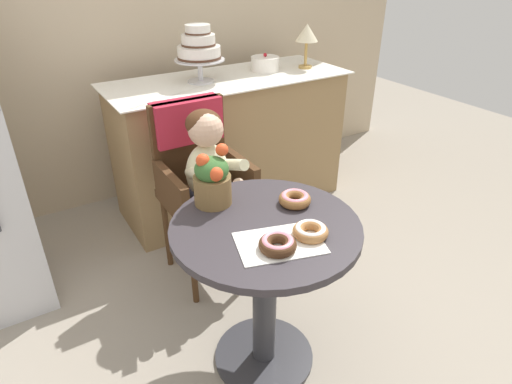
# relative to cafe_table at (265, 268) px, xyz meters

# --- Properties ---
(ground_plane) EXTENTS (8.00, 8.00, 0.00)m
(ground_plane) POSITION_rel_cafe_table_xyz_m (0.00, 0.00, -0.51)
(ground_plane) COLOR gray
(cafe_table) EXTENTS (0.72, 0.72, 0.72)m
(cafe_table) POSITION_rel_cafe_table_xyz_m (0.00, 0.00, 0.00)
(cafe_table) COLOR #332D33
(cafe_table) RESTS_ON ground
(wicker_chair) EXTENTS (0.42, 0.45, 0.95)m
(wicker_chair) POSITION_rel_cafe_table_xyz_m (0.07, 0.76, 0.13)
(wicker_chair) COLOR #472D19
(wicker_chair) RESTS_ON ground
(seated_child) EXTENTS (0.27, 0.32, 0.73)m
(seated_child) POSITION_rel_cafe_table_xyz_m (0.07, 0.61, 0.17)
(seated_child) COLOR beige
(seated_child) RESTS_ON ground
(paper_napkin) EXTENTS (0.34, 0.28, 0.00)m
(paper_napkin) POSITION_rel_cafe_table_xyz_m (-0.02, -0.13, 0.21)
(paper_napkin) COLOR white
(paper_napkin) RESTS_ON cafe_table
(donut_front) EXTENTS (0.13, 0.13, 0.04)m
(donut_front) POSITION_rel_cafe_table_xyz_m (0.09, -0.15, 0.23)
(donut_front) COLOR #AD7542
(donut_front) RESTS_ON cafe_table
(donut_mid) EXTENTS (0.13, 0.13, 0.05)m
(donut_mid) POSITION_rel_cafe_table_xyz_m (0.18, 0.06, 0.24)
(donut_mid) COLOR #936033
(donut_mid) RESTS_ON cafe_table
(donut_side) EXTENTS (0.13, 0.13, 0.05)m
(donut_side) POSITION_rel_cafe_table_xyz_m (-0.05, -0.15, 0.24)
(donut_side) COLOR #4C2D19
(donut_side) RESTS_ON cafe_table
(flower_vase) EXTENTS (0.15, 0.15, 0.24)m
(flower_vase) POSITION_rel_cafe_table_xyz_m (-0.10, 0.24, 0.32)
(flower_vase) COLOR brown
(flower_vase) RESTS_ON cafe_table
(display_counter) EXTENTS (1.56, 0.62, 0.90)m
(display_counter) POSITION_rel_cafe_table_xyz_m (0.55, 1.30, -0.05)
(display_counter) COLOR #93754C
(display_counter) RESTS_ON ground
(tiered_cake_stand) EXTENTS (0.30, 0.30, 0.33)m
(tiered_cake_stand) POSITION_rel_cafe_table_xyz_m (0.36, 1.30, 0.59)
(tiered_cake_stand) COLOR silver
(tiered_cake_stand) RESTS_ON display_counter
(round_layer_cake) EXTENTS (0.19, 0.19, 0.12)m
(round_layer_cake) POSITION_rel_cafe_table_xyz_m (0.84, 1.33, 0.44)
(round_layer_cake) COLOR white
(round_layer_cake) RESTS_ON display_counter
(table_lamp) EXTENTS (0.15, 0.15, 0.28)m
(table_lamp) POSITION_rel_cafe_table_xyz_m (1.12, 1.25, 0.61)
(table_lamp) COLOR #B28C47
(table_lamp) RESTS_ON display_counter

